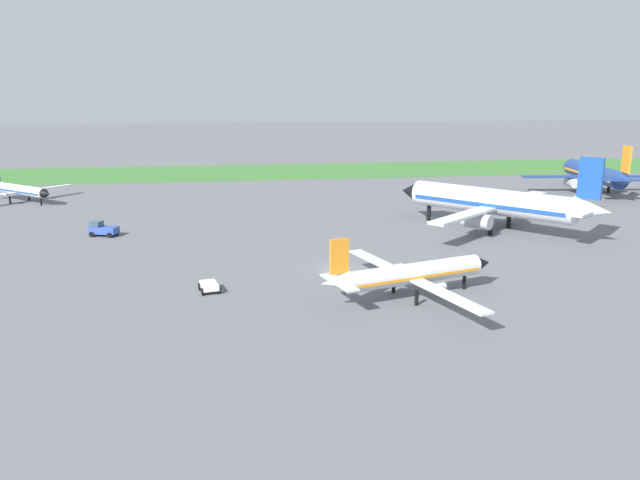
% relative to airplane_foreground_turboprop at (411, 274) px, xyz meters
% --- Properties ---
extents(ground_plane, '(600.00, 600.00, 0.00)m').
position_rel_airplane_foreground_turboprop_xyz_m(ground_plane, '(-5.07, 10.48, -2.36)').
color(ground_plane, slate).
extents(grass_taxiway_strip, '(360.00, 28.00, 0.08)m').
position_rel_airplane_foreground_turboprop_xyz_m(grass_taxiway_strip, '(-5.07, 92.45, -2.32)').
color(grass_taxiway_strip, '#3D7533').
rests_on(grass_taxiway_strip, ground_plane).
extents(airplane_foreground_turboprop, '(18.09, 20.94, 6.44)m').
position_rel_airplane_foreground_turboprop_xyz_m(airplane_foreground_turboprop, '(0.00, 0.00, 0.00)').
color(airplane_foreground_turboprop, silver).
rests_on(airplane_foreground_turboprop, ground_plane).
extents(airplane_midfield_jet, '(24.94, 25.55, 10.90)m').
position_rel_airplane_foreground_turboprop_xyz_m(airplane_midfield_jet, '(19.37, 25.72, 1.57)').
color(airplane_midfield_jet, silver).
rests_on(airplane_midfield_jet, ground_plane).
extents(airplane_taxiing_turboprop, '(13.97, 15.32, 5.83)m').
position_rel_airplane_foreground_turboprop_xyz_m(airplane_taxiing_turboprop, '(-51.59, 58.46, -0.23)').
color(airplane_taxiing_turboprop, silver).
rests_on(airplane_taxiing_turboprop, ground_plane).
extents(airplane_parked_jet_far, '(27.22, 26.77, 9.63)m').
position_rel_airplane_foreground_turboprop_xyz_m(airplane_parked_jet_far, '(51.62, 53.83, 1.11)').
color(airplane_parked_jet_far, navy).
rests_on(airplane_parked_jet_far, ground_plane).
extents(baggage_cart_near_gate, '(2.21, 2.69, 0.90)m').
position_rel_airplane_foreground_turboprop_xyz_m(baggage_cart_near_gate, '(-18.52, 4.57, -1.79)').
color(baggage_cart_near_gate, white).
rests_on(baggage_cart_near_gate, ground_plane).
extents(pushback_tug_midfield, '(3.99, 2.99, 1.95)m').
position_rel_airplane_foreground_turboprop_xyz_m(pushback_tug_midfield, '(-33.02, 30.33, -1.44)').
color(pushback_tug_midfield, '#334FB2').
rests_on(pushback_tug_midfield, ground_plane).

